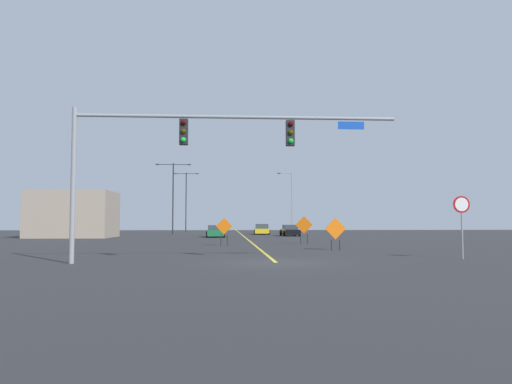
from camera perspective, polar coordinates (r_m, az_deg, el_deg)
The scene contains 14 objects.
ground at distance 20.12m, azimuth 2.35°, elevation -8.20°, with size 161.43×161.43×0.00m, color #2D2D30.
road_centre_stripe at distance 64.85m, azimuth -1.68°, elevation -4.96°, with size 0.16×89.68×0.01m.
traffic_signal_assembly at distance 20.25m, azimuth -7.78°, elevation 5.62°, with size 13.22×0.44×6.26m.
stop_sign at distance 23.83m, azimuth 22.77°, elevation -2.44°, with size 0.76×0.07×2.81m.
street_lamp_mid_right at distance 76.08m, azimuth 4.10°, elevation -0.87°, with size 2.37×0.24×9.33m.
street_lamp_mid_left at distance 82.86m, azimuth -8.12°, elevation -0.61°, with size 4.12×0.24×9.91m.
street_lamp_near_left at distance 66.32m, azimuth -9.61°, elevation -0.03°, with size 4.69×0.24×9.48m.
construction_sign_right_lane at distance 37.31m, azimuth 5.60°, elevation -3.97°, with size 1.29×0.36×2.10m.
construction_sign_median_near at distance 34.35m, azimuth -3.72°, elevation -4.17°, with size 1.15×0.16×1.94m.
construction_sign_median_far at distance 29.28m, azimuth 9.21°, elevation -4.36°, with size 1.29×0.19×1.91m.
car_yellow_far at distance 65.93m, azimuth 0.67°, elevation -4.36°, with size 2.30×4.68×1.39m.
car_black_approaching at distance 58.45m, azimuth 3.97°, elevation -4.52°, with size 2.09×4.40×1.32m.
car_green_distant at distance 53.86m, azimuth -4.74°, elevation -4.58°, with size 2.14×4.20×1.31m.
roadside_building_west at distance 55.99m, azimuth -20.40°, elevation -2.46°, with size 8.27×6.98×4.91m.
Camera 1 is at (-2.03, -19.95, 1.65)m, focal length 34.45 mm.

